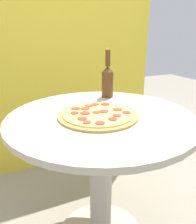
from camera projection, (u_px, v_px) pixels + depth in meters
name	position (u px, v px, depth m)	size (l,w,h in m)	color
table	(101.00, 157.00, 1.03)	(0.82, 0.82, 0.72)	#B2A893
fence_panel	(55.00, 64.00, 1.66)	(1.64, 0.04, 1.68)	gold
pizza	(98.00, 115.00, 0.93)	(0.34, 0.34, 0.02)	#C68E47
beer_bottle	(107.00, 80.00, 1.20)	(0.06, 0.06, 0.26)	#563314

